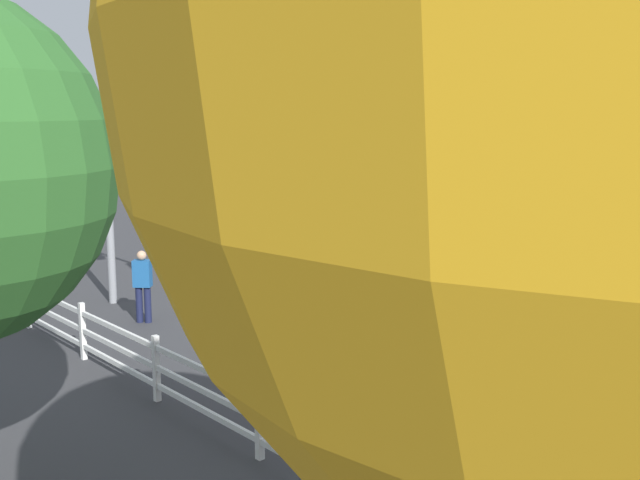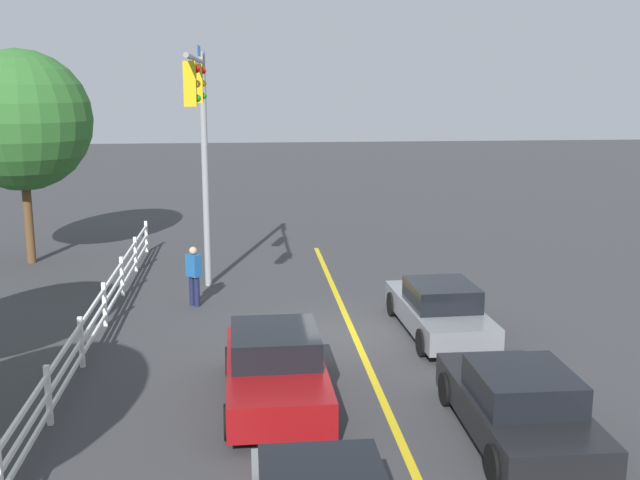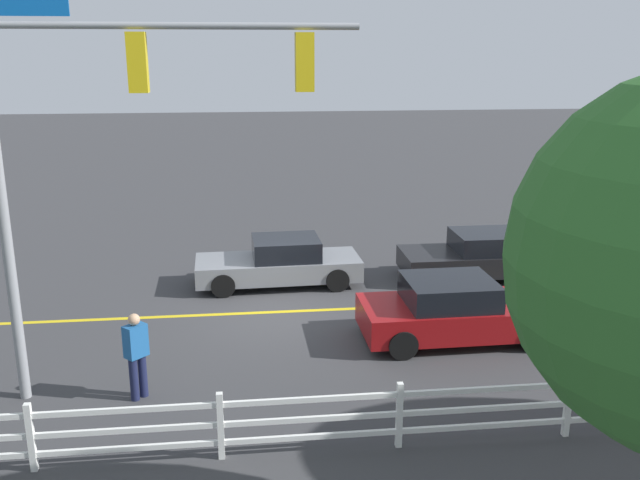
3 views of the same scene
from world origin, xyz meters
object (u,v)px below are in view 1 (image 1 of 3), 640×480
car_4 (639,326)px  pedestrian (143,283)px  car_1 (421,278)px  car_3 (421,343)px

car_4 → pedestrian: pedestrian is taller
car_1 → pedestrian: size_ratio=2.71×
car_3 → car_4: (-2.04, -4.16, -0.04)m
car_3 → pedestrian: pedestrian is taller
car_1 → car_4: size_ratio=1.04×
car_1 → car_4: car_4 is taller
car_3 → pedestrian: 7.01m
car_1 → pedestrian: 6.91m
car_3 → pedestrian: (6.72, 1.98, 0.25)m
car_1 → car_3: bearing=129.3°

